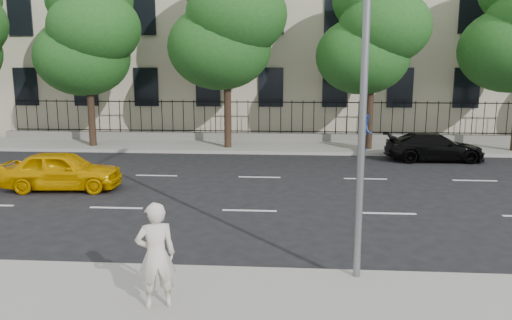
{
  "coord_description": "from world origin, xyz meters",
  "views": [
    {
      "loc": [
        1.2,
        -11.54,
        4.16
      ],
      "look_at": [
        0.16,
        3.0,
        1.42
      ],
      "focal_mm": 35.0,
      "sensor_mm": 36.0,
      "label": 1
    }
  ],
  "objects_px": {
    "woman_near": "(156,255)",
    "black_sedan": "(434,147)",
    "yellow_taxi": "(62,170)",
    "street_light": "(363,13)"
  },
  "relations": [
    {
      "from": "street_light",
      "to": "woman_near",
      "type": "xyz_separation_m",
      "value": [
        -3.53,
        -2.04,
        -4.08
      ]
    },
    {
      "from": "woman_near",
      "to": "black_sedan",
      "type": "bearing_deg",
      "value": -142.69
    },
    {
      "from": "black_sedan",
      "to": "street_light",
      "type": "bearing_deg",
      "value": 156.35
    },
    {
      "from": "street_light",
      "to": "woman_near",
      "type": "height_order",
      "value": "street_light"
    },
    {
      "from": "street_light",
      "to": "woman_near",
      "type": "bearing_deg",
      "value": -150.0
    },
    {
      "from": "yellow_taxi",
      "to": "black_sedan",
      "type": "relative_size",
      "value": 0.92
    },
    {
      "from": "black_sedan",
      "to": "woman_near",
      "type": "bearing_deg",
      "value": 147.84
    },
    {
      "from": "black_sedan",
      "to": "woman_near",
      "type": "height_order",
      "value": "woman_near"
    },
    {
      "from": "street_light",
      "to": "yellow_taxi",
      "type": "distance_m",
      "value": 11.97
    },
    {
      "from": "yellow_taxi",
      "to": "black_sedan",
      "type": "distance_m",
      "value": 15.51
    }
  ]
}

